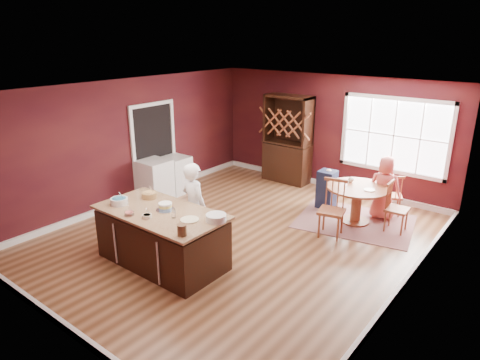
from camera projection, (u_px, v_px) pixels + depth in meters
name	position (u px, v px, depth m)	size (l,w,h in m)	color
room_shell	(240.00, 167.00, 7.53)	(7.00, 7.00, 7.00)	#8C5E3C
window	(394.00, 135.00, 9.19)	(2.36, 0.10, 1.66)	white
doorway	(154.00, 151.00, 9.82)	(0.08, 1.26, 2.13)	white
kitchen_island	(162.00, 238.00, 6.92)	(2.15, 1.13, 0.92)	black
dining_table	(357.00, 197.00, 8.40)	(1.20, 1.20, 0.75)	brown
baker	(194.00, 206.00, 7.32)	(0.57, 0.37, 1.55)	white
layer_cake	(165.00, 207.00, 6.77)	(0.30, 0.30, 0.12)	white
bowl_blue	(119.00, 201.00, 7.01)	(0.28, 0.28, 0.11)	white
bowl_yellow	(149.00, 195.00, 7.29)	(0.26, 0.26, 0.10)	olive
bowl_pink	(129.00, 214.00, 6.60)	(0.15, 0.15, 0.06)	silver
bowl_olive	(147.00, 216.00, 6.50)	(0.15, 0.15, 0.06)	white
drinking_glass	(173.00, 213.00, 6.49)	(0.07, 0.07, 0.14)	silver
dinner_plate	(190.00, 220.00, 6.42)	(0.28, 0.28, 0.02)	#EEECC4
white_tub	(216.00, 218.00, 6.39)	(0.31, 0.31, 0.11)	white
stoneware_crock	(182.00, 230.00, 5.92)	(0.13, 0.13, 0.16)	brown
rug	(355.00, 222.00, 8.57)	(2.19, 1.69, 0.01)	brown
chair_east	(397.00, 207.00, 8.02)	(0.41, 0.39, 0.98)	brown
chair_south	(332.00, 209.00, 7.82)	(0.45, 0.43, 1.08)	brown
chair_north	(392.00, 194.00, 8.79)	(0.38, 0.36, 0.90)	brown
seated_woman	(384.00, 188.00, 8.55)	(0.64, 0.42, 1.30)	#CC5952
high_chair	(327.00, 189.00, 9.15)	(0.35, 0.35, 0.87)	#1B1F39
toddler	(331.00, 172.00, 9.01)	(0.18, 0.14, 0.26)	#8CA5BF
table_plate	(370.00, 190.00, 8.14)	(0.22, 0.22, 0.02)	beige
table_cup	(351.00, 180.00, 8.55)	(0.12, 0.12, 0.09)	silver
hutch	(288.00, 139.00, 10.61)	(1.19, 0.49, 2.18)	#442A15
washer	(155.00, 180.00, 9.57)	(0.64, 0.61, 0.92)	silver
dryer	(176.00, 175.00, 10.06)	(0.59, 0.57, 0.86)	white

